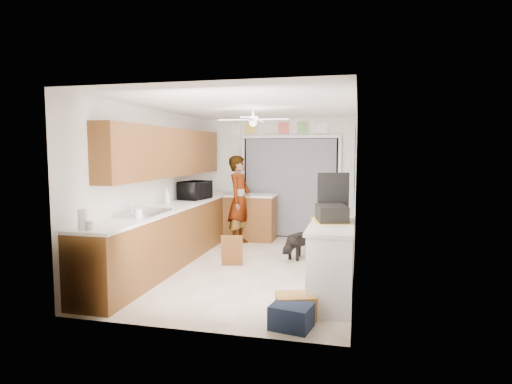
# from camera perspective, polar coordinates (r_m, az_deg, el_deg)

# --- Properties ---
(floor) EXTENTS (5.00, 5.00, 0.00)m
(floor) POSITION_cam_1_polar(r_m,az_deg,el_deg) (6.89, -0.78, -9.88)
(floor) COLOR beige
(floor) RESTS_ON ground
(ceiling) EXTENTS (5.00, 5.00, 0.00)m
(ceiling) POSITION_cam_1_polar(r_m,az_deg,el_deg) (6.68, -0.81, 11.28)
(ceiling) COLOR white
(ceiling) RESTS_ON ground
(wall_back) EXTENTS (3.20, 0.00, 3.20)m
(wall_back) POSITION_cam_1_polar(r_m,az_deg,el_deg) (9.11, 3.07, 1.87)
(wall_back) COLOR silver
(wall_back) RESTS_ON ground
(wall_front) EXTENTS (3.20, 0.00, 3.20)m
(wall_front) POSITION_cam_1_polar(r_m,az_deg,el_deg) (4.31, -9.00, -2.32)
(wall_front) COLOR silver
(wall_front) RESTS_ON ground
(wall_left) EXTENTS (0.00, 5.00, 5.00)m
(wall_left) POSITION_cam_1_polar(r_m,az_deg,el_deg) (7.23, -13.19, 0.78)
(wall_left) COLOR silver
(wall_left) RESTS_ON ground
(wall_right) EXTENTS (0.00, 5.00, 5.00)m
(wall_right) POSITION_cam_1_polar(r_m,az_deg,el_deg) (6.47, 13.08, 0.23)
(wall_right) COLOR silver
(wall_right) RESTS_ON ground
(left_base_cabinets) EXTENTS (0.60, 4.80, 0.90)m
(left_base_cabinets) POSITION_cam_1_polar(r_m,az_deg,el_deg) (7.21, -10.90, -5.61)
(left_base_cabinets) COLOR brown
(left_base_cabinets) RESTS_ON floor
(left_countertop) EXTENTS (0.62, 4.80, 0.04)m
(left_countertop) POSITION_cam_1_polar(r_m,az_deg,el_deg) (7.13, -10.90, -1.91)
(left_countertop) COLOR white
(left_countertop) RESTS_ON left_base_cabinets
(upper_cabinets) EXTENTS (0.32, 4.00, 0.80)m
(upper_cabinets) POSITION_cam_1_polar(r_m,az_deg,el_deg) (7.32, -11.45, 5.18)
(upper_cabinets) COLOR brown
(upper_cabinets) RESTS_ON wall_left
(sink_basin) EXTENTS (0.50, 0.76, 0.06)m
(sink_basin) POSITION_cam_1_polar(r_m,az_deg,el_deg) (6.24, -14.69, -2.73)
(sink_basin) COLOR silver
(sink_basin) RESTS_ON left_countertop
(faucet) EXTENTS (0.03, 0.03, 0.22)m
(faucet) POSITION_cam_1_polar(r_m,az_deg,el_deg) (6.32, -16.23, -1.80)
(faucet) COLOR silver
(faucet) RESTS_ON left_countertop
(peninsula_base) EXTENTS (1.00, 0.60, 0.90)m
(peninsula_base) POSITION_cam_1_polar(r_m,az_deg,el_deg) (8.82, -0.75, -3.48)
(peninsula_base) COLOR brown
(peninsula_base) RESTS_ON floor
(peninsula_top) EXTENTS (1.04, 0.64, 0.04)m
(peninsula_top) POSITION_cam_1_polar(r_m,az_deg,el_deg) (8.75, -0.75, -0.44)
(peninsula_top) COLOR white
(peninsula_top) RESTS_ON peninsula_base
(back_opening_recess) EXTENTS (2.00, 0.06, 2.10)m
(back_opening_recess) POSITION_cam_1_polar(r_m,az_deg,el_deg) (9.05, 4.59, 0.57)
(back_opening_recess) COLOR black
(back_opening_recess) RESTS_ON wall_back
(curtain_panel) EXTENTS (1.90, 0.03, 2.05)m
(curtain_panel) POSITION_cam_1_polar(r_m,az_deg,el_deg) (9.01, 4.55, 0.55)
(curtain_panel) COLOR gray
(curtain_panel) RESTS_ON wall_back
(door_trim_left) EXTENTS (0.06, 0.04, 2.10)m
(door_trim_left) POSITION_cam_1_polar(r_m,az_deg,el_deg) (9.23, -1.71, 0.68)
(door_trim_left) COLOR white
(door_trim_left) RESTS_ON wall_back
(door_trim_right) EXTENTS (0.06, 0.04, 2.10)m
(door_trim_right) POSITION_cam_1_polar(r_m,az_deg,el_deg) (8.92, 11.04, 0.41)
(door_trim_right) COLOR white
(door_trim_right) RESTS_ON wall_back
(door_trim_head) EXTENTS (2.10, 0.04, 0.06)m
(door_trim_head) POSITION_cam_1_polar(r_m,az_deg,el_deg) (8.99, 4.61, 7.36)
(door_trim_head) COLOR white
(door_trim_head) RESTS_ON wall_back
(header_frame_0) EXTENTS (0.22, 0.02, 0.22)m
(header_frame_0) POSITION_cam_1_polar(r_m,az_deg,el_deg) (9.20, -0.65, 8.46)
(header_frame_0) COLOR #E6CC4C
(header_frame_0) RESTS_ON wall_back
(header_frame_2) EXTENTS (0.22, 0.02, 0.22)m
(header_frame_2) POSITION_cam_1_polar(r_m,az_deg,el_deg) (9.05, 3.70, 8.50)
(header_frame_2) COLOR #DB5D52
(header_frame_2) RESTS_ON wall_back
(header_frame_3) EXTENTS (0.22, 0.02, 0.22)m
(header_frame_3) POSITION_cam_1_polar(r_m,az_deg,el_deg) (8.99, 6.24, 8.49)
(header_frame_3) COLOR #76AE63
(header_frame_3) RESTS_ON wall_back
(header_frame_4) EXTENTS (0.22, 0.02, 0.22)m
(header_frame_4) POSITION_cam_1_polar(r_m,az_deg,el_deg) (8.95, 8.81, 8.48)
(header_frame_4) COLOR white
(header_frame_4) RESTS_ON wall_back
(route66_sign) EXTENTS (0.22, 0.02, 0.26)m
(route66_sign) POSITION_cam_1_polar(r_m,az_deg,el_deg) (9.29, -2.77, 8.43)
(route66_sign) COLOR silver
(route66_sign) RESTS_ON wall_back
(right_counter_base) EXTENTS (0.50, 1.40, 0.90)m
(right_counter_base) POSITION_cam_1_polar(r_m,az_deg,el_deg) (5.43, 10.13, -9.31)
(right_counter_base) COLOR white
(right_counter_base) RESTS_ON floor
(right_counter_top) EXTENTS (0.54, 1.44, 0.04)m
(right_counter_top) POSITION_cam_1_polar(r_m,az_deg,el_deg) (5.33, 10.10, -4.41)
(right_counter_top) COLOR white
(right_counter_top) RESTS_ON right_counter_base
(abstract_painting) EXTENTS (0.03, 1.15, 0.95)m
(abstract_painting) POSITION_cam_1_polar(r_m,az_deg,el_deg) (5.44, 12.89, 3.48)
(abstract_painting) COLOR #FF5D87
(abstract_painting) RESTS_ON wall_right
(ceiling_fan) EXTENTS (1.14, 1.14, 0.24)m
(ceiling_fan) POSITION_cam_1_polar(r_m,az_deg,el_deg) (6.86, -0.39, 9.62)
(ceiling_fan) COLOR white
(ceiling_fan) RESTS_ON ceiling
(microwave) EXTENTS (0.50, 0.66, 0.33)m
(microwave) POSITION_cam_1_polar(r_m,az_deg,el_deg) (7.93, -8.13, 0.23)
(microwave) COLOR black
(microwave) RESTS_ON left_countertop
(soap_bottle) EXTENTS (0.13, 0.13, 0.28)m
(soap_bottle) POSITION_cam_1_polar(r_m,az_deg,el_deg) (7.26, -11.75, -0.53)
(soap_bottle) COLOR silver
(soap_bottle) RESTS_ON left_countertop
(jar_a) EXTENTS (0.10, 0.10, 0.13)m
(jar_a) POSITION_cam_1_polar(r_m,az_deg,el_deg) (5.83, -15.37, -2.81)
(jar_a) COLOR silver
(jar_a) RESTS_ON left_countertop
(jar_b) EXTENTS (0.08, 0.08, 0.11)m
(jar_b) POSITION_cam_1_polar(r_m,az_deg,el_deg) (5.18, -21.30, -4.18)
(jar_b) COLOR silver
(jar_b) RESTS_ON left_countertop
(paper_towel_roll) EXTENTS (0.11, 0.11, 0.23)m
(paper_towel_roll) POSITION_cam_1_polar(r_m,az_deg,el_deg) (5.22, -22.11, -3.43)
(paper_towel_roll) COLOR white
(paper_towel_roll) RESTS_ON left_countertop
(suitcase) EXTENTS (0.46, 0.55, 0.21)m
(suitcase) POSITION_cam_1_polar(r_m,az_deg,el_deg) (5.52, 10.05, -2.78)
(suitcase) COLOR black
(suitcase) RESTS_ON right_counter_top
(suitcase_rim) EXTENTS (0.56, 0.67, 0.02)m
(suitcase_rim) POSITION_cam_1_polar(r_m,az_deg,el_deg) (5.54, 10.03, -3.91)
(suitcase_rim) COLOR yellow
(suitcase_rim) RESTS_ON suitcase
(suitcase_lid) EXTENTS (0.42, 0.13, 0.50)m
(suitcase_lid) POSITION_cam_1_polar(r_m,az_deg,el_deg) (5.78, 10.26, 0.08)
(suitcase_lid) COLOR black
(suitcase_lid) RESTS_ON suitcase
(cardboard_box) EXTENTS (0.50, 0.43, 0.26)m
(cardboard_box) POSITION_cam_1_polar(r_m,az_deg,el_deg) (4.88, 5.30, -14.91)
(cardboard_box) COLOR olive
(cardboard_box) RESTS_ON floor
(navy_crate) EXTENTS (0.46, 0.41, 0.25)m
(navy_crate) POSITION_cam_1_polar(r_m,az_deg,el_deg) (4.62, 4.74, -16.21)
(navy_crate) COLOR #141D32
(navy_crate) RESTS_ON floor
(cabinet_door_panel) EXTENTS (0.36, 0.20, 0.51)m
(cabinet_door_panel) POSITION_cam_1_polar(r_m,az_deg,el_deg) (6.84, -3.22, -7.79)
(cabinet_door_panel) COLOR brown
(cabinet_door_panel) RESTS_ON floor
(man) EXTENTS (0.49, 0.68, 1.73)m
(man) POSITION_cam_1_polar(r_m,az_deg,el_deg) (8.36, -2.22, -1.09)
(man) COLOR white
(man) RESTS_ON floor
(dog) EXTENTS (0.48, 0.65, 0.47)m
(dog) POSITION_cam_1_polar(r_m,az_deg,el_deg) (7.36, 5.68, -7.02)
(dog) COLOR black
(dog) RESTS_ON floor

